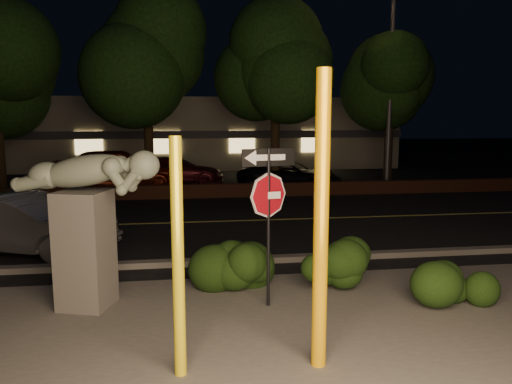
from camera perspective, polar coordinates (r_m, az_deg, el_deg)
ground at (r=17.24m, az=-4.32°, el=-1.32°), size 90.00×90.00×0.00m
patio at (r=6.75m, az=2.59°, el=-17.57°), size 14.00×6.00×0.02m
road at (r=14.31m, az=-3.48°, el=-3.38°), size 80.00×8.00×0.01m
lane_marking at (r=14.30m, az=-3.48°, el=-3.33°), size 80.00×0.12×0.00m
curb at (r=10.34m, az=-1.53°, el=-7.80°), size 80.00×0.25×0.12m
brick_wall at (r=18.48m, az=-4.62°, el=0.14°), size 40.00×0.35×0.50m
parking_lot at (r=24.15m, az=-5.49°, el=1.56°), size 40.00×12.00×0.01m
building at (r=31.96m, az=-6.27°, el=6.87°), size 22.00×10.20×4.00m
tree_far_b at (r=20.41m, az=-12.54°, el=17.12°), size 5.20×5.20×8.41m
tree_far_c at (r=20.25m, az=2.27°, el=16.26°), size 4.80×4.80×7.84m
tree_far_d at (r=22.15m, az=15.28°, el=14.69°), size 4.40×4.40×7.42m
yellow_pole_left at (r=5.72m, az=-8.90°, el=-7.68°), size 0.14×0.14×2.79m
yellow_pole_right at (r=5.83m, az=7.45°, el=-3.60°), size 0.18×0.18×3.53m
signpost at (r=7.65m, az=1.44°, el=-0.43°), size 0.84×0.18×2.51m
sculpture at (r=8.10m, az=-18.87°, el=-2.16°), size 2.31×1.23×2.49m
hedge_center at (r=8.78m, az=-3.41°, el=-7.65°), size 2.19×1.43×1.05m
hedge_right at (r=8.75m, az=8.99°, el=-7.82°), size 1.77×1.26×1.05m
hedge_far_right at (r=8.75m, az=21.28°, el=-8.74°), size 1.55×1.27×0.93m
streetlight at (r=20.82m, az=14.77°, el=14.72°), size 1.32×0.48×8.87m
silver_sedan at (r=12.08m, az=-24.93°, el=-3.27°), size 4.23×2.80×1.32m
parked_car_red at (r=21.11m, az=-15.57°, el=2.58°), size 5.17×2.37×1.72m
parked_car_darkred at (r=22.13m, az=-9.26°, el=2.42°), size 4.33×1.96×1.23m
parked_car_dark at (r=20.45m, az=3.89°, el=1.92°), size 4.64×3.53×1.17m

